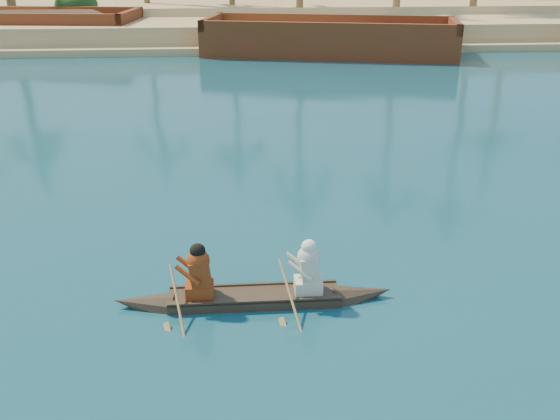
{
  "coord_description": "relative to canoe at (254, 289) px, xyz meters",
  "views": [
    {
      "loc": [
        -8.3,
        -10.51,
        5.17
      ],
      "look_at": [
        -7.42,
        0.16,
        0.62
      ],
      "focal_mm": 40.0,
      "sensor_mm": 36.0,
      "label": 1
    }
  ],
  "objects": [
    {
      "name": "canoe",
      "position": [
        0.0,
        0.0,
        0.0
      ],
      "size": [
        4.36,
        0.6,
        1.2
      ],
      "rotation": [
        0.0,
        0.0,
        -0.0
      ],
      "color": "#3D3121",
      "rests_on": "ground"
    },
    {
      "name": "shrub_cluster",
      "position": [
        8.0,
        33.54,
        0.97
      ],
      "size": [
        100.0,
        6.0,
        2.4
      ],
      "primitive_type": null,
      "color": "black",
      "rests_on": "ground"
    },
    {
      "name": "barge_left",
      "position": [
        -12.09,
        29.04,
        0.55
      ],
      "size": [
        13.85,
        6.27,
        2.23
      ],
      "rotation": [
        0.0,
        0.0,
        -0.14
      ],
      "color": "maroon",
      "rests_on": "ground"
    },
    {
      "name": "barge_mid",
      "position": [
        4.94,
        24.04,
        0.51
      ],
      "size": [
        13.33,
        6.97,
        2.12
      ],
      "rotation": [
        0.0,
        0.0,
        -0.23
      ],
      "color": "maroon",
      "rests_on": "ground"
    },
    {
      "name": "sandy_embankment",
      "position": [
        8.0,
        48.92,
        0.3
      ],
      "size": [
        150.0,
        51.0,
        1.5
      ],
      "color": "tan",
      "rests_on": "ground"
    }
  ]
}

